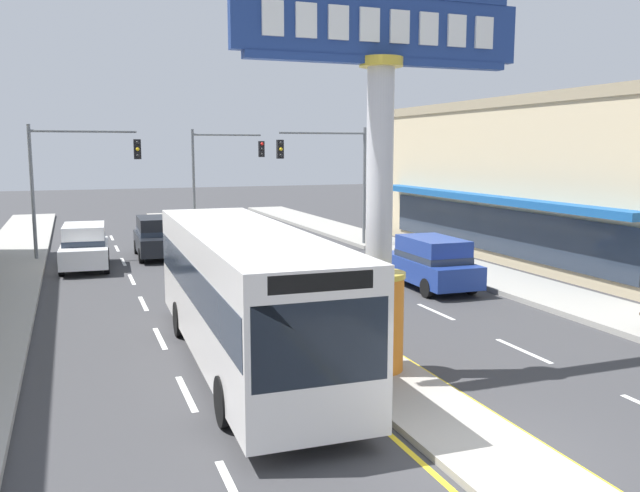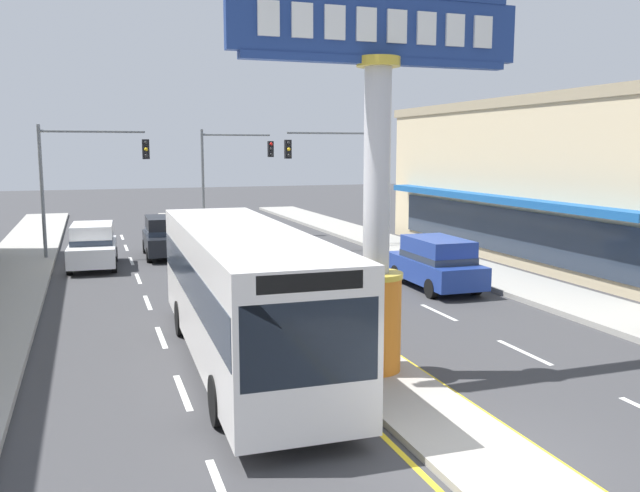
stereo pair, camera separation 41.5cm
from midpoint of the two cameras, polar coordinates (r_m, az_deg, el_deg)
ground_plane at (r=11.97m, az=14.75°, el=-17.33°), size 160.00×160.00×0.00m
median_strip at (r=28.05m, az=-6.10°, el=-2.10°), size 1.97×52.00×0.14m
sidewalk_left at (r=25.56m, az=-25.29°, el=-3.84°), size 2.97×60.00×0.18m
sidewalk_right at (r=29.61m, az=12.20°, el=-1.65°), size 2.97×60.00×0.18m
lane_markings at (r=26.76m, az=-5.44°, el=-2.74°), size 8.71×52.00×0.01m
district_sign at (r=14.71m, az=5.70°, el=5.50°), size 6.59×1.22×8.32m
storefront_right at (r=33.54m, az=21.13°, el=5.32°), size 9.06×21.77×7.37m
traffic_light_left_side at (r=32.54m, az=-19.32°, el=6.32°), size 4.86×0.46×6.20m
traffic_light_right_side at (r=34.16m, az=2.18°, el=6.86°), size 4.86×0.46×6.20m
traffic_light_median_far at (r=38.87m, az=-7.50°, el=6.89°), size 4.20×0.46×6.20m
bus_near_right_lane at (r=15.94m, az=-5.94°, el=-3.51°), size 2.76×11.25×3.26m
suv_far_right_lane at (r=30.39m, az=-18.48°, el=0.07°), size 2.14×4.69×1.90m
suv_near_left_lane at (r=24.84m, az=10.35°, el=-1.40°), size 2.04×4.64×1.90m
suv_mid_left_lane at (r=32.62m, az=-12.74°, el=0.84°), size 2.04×4.64×1.90m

